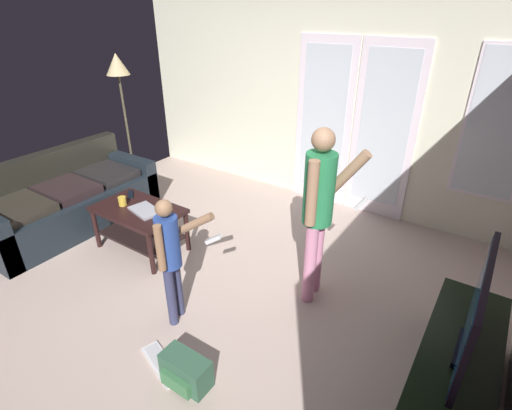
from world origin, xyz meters
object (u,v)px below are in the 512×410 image
(flat_screen_tv, at_px, (475,313))
(floor_lamp, at_px, (118,75))
(tv_stand, at_px, (453,376))
(coffee_table, at_px, (140,219))
(cup_near_edge, at_px, (122,201))
(tv_remote_black, at_px, (131,194))
(laptop_closed, at_px, (145,210))
(person_adult, at_px, (319,204))
(backpack, at_px, (185,371))
(loose_keyboard, at_px, (161,364))
(person_child, at_px, (171,252))
(leather_couch, at_px, (67,201))

(flat_screen_tv, bearing_deg, floor_lamp, 164.98)
(tv_stand, distance_m, flat_screen_tv, 0.53)
(coffee_table, xyz_separation_m, cup_near_edge, (-0.18, -0.04, 0.18))
(cup_near_edge, xyz_separation_m, tv_remote_black, (-0.12, 0.20, -0.04))
(tv_stand, height_order, laptop_closed, laptop_closed)
(tv_stand, distance_m, laptop_closed, 2.96)
(tv_stand, bearing_deg, floor_lamp, 164.94)
(person_adult, bearing_deg, backpack, -103.07)
(cup_near_edge, bearing_deg, tv_remote_black, 121.31)
(floor_lamp, bearing_deg, loose_keyboard, -37.58)
(person_child, distance_m, tv_remote_black, 1.54)
(tv_stand, relative_size, floor_lamp, 0.81)
(backpack, xyz_separation_m, loose_keyboard, (-0.26, 0.01, -0.10))
(backpack, bearing_deg, tv_stand, 30.00)
(person_child, height_order, laptop_closed, person_child)
(tv_stand, bearing_deg, laptop_closed, 178.17)
(loose_keyboard, bearing_deg, tv_remote_black, 144.27)
(person_adult, height_order, cup_near_edge, person_adult)
(person_child, distance_m, floor_lamp, 3.11)
(floor_lamp, xyz_separation_m, laptop_closed, (1.55, -1.12, -1.03))
(person_adult, xyz_separation_m, loose_keyboard, (-0.56, -1.32, -0.92))
(person_adult, height_order, floor_lamp, floor_lamp)
(cup_near_edge, bearing_deg, flat_screen_tv, -0.95)
(person_adult, relative_size, tv_remote_black, 9.13)
(person_adult, height_order, laptop_closed, person_adult)
(person_adult, relative_size, loose_keyboard, 3.38)
(backpack, bearing_deg, laptop_closed, 145.44)
(laptop_closed, height_order, tv_remote_black, same)
(loose_keyboard, bearing_deg, person_adult, 66.86)
(person_adult, distance_m, backpack, 1.58)
(person_adult, height_order, person_child, person_adult)
(loose_keyboard, bearing_deg, backpack, -1.32)
(tv_stand, relative_size, laptop_closed, 4.23)
(coffee_table, distance_m, loose_keyboard, 1.65)
(loose_keyboard, xyz_separation_m, laptop_closed, (-1.16, 0.97, 0.49))
(flat_screen_tv, bearing_deg, person_adult, 160.41)
(flat_screen_tv, bearing_deg, person_child, -167.13)
(tv_stand, distance_m, floor_lamp, 4.84)
(flat_screen_tv, height_order, cup_near_edge, flat_screen_tv)
(coffee_table, xyz_separation_m, tv_stand, (3.07, -0.10, -0.13))
(person_child, relative_size, loose_keyboard, 2.43)
(flat_screen_tv, height_order, tv_remote_black, flat_screen_tv)
(cup_near_edge, height_order, tv_remote_black, cup_near_edge)
(leather_couch, height_order, backpack, leather_couch)
(person_child, distance_m, laptop_closed, 1.10)
(tv_stand, relative_size, tv_remote_black, 8.53)
(tv_stand, relative_size, person_child, 1.30)
(tv_stand, bearing_deg, tv_remote_black, 175.57)
(leather_couch, relative_size, tv_remote_black, 11.49)
(laptop_closed, bearing_deg, tv_stand, 10.87)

